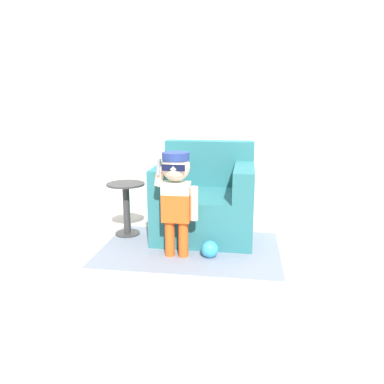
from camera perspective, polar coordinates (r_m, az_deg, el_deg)
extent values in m
plane|color=#ADA89E|center=(3.73, 0.91, -6.50)|extent=(10.00, 10.00, 0.00)
cube|color=silver|center=(4.13, 2.15, 13.84)|extent=(10.00, 0.05, 2.60)
cube|color=#286B70|center=(3.68, 2.03, -3.32)|extent=(0.92, 0.91, 0.42)
cube|color=#286B70|center=(3.94, 2.68, 4.42)|extent=(0.92, 0.18, 0.47)
cube|color=#286B70|center=(3.56, -3.95, 1.92)|extent=(0.18, 0.73, 0.28)
cube|color=#286B70|center=(3.48, 7.91, 1.55)|extent=(0.18, 0.73, 0.28)
cylinder|color=#E05119|center=(3.18, -3.40, -7.07)|extent=(0.08, 0.08, 0.31)
cylinder|color=#E05119|center=(3.16, -1.33, -7.18)|extent=(0.08, 0.08, 0.31)
cube|color=#E05119|center=(3.09, -2.42, -2.38)|extent=(0.23, 0.13, 0.23)
cube|color=#B7C6B2|center=(3.05, -2.45, 0.61)|extent=(0.23, 0.13, 0.10)
sphere|color=beige|center=(3.01, -2.48, 3.83)|extent=(0.23, 0.23, 0.23)
cylinder|color=navy|center=(3.00, -2.50, 5.46)|extent=(0.22, 0.22, 0.06)
cube|color=navy|center=(3.10, -2.13, 5.30)|extent=(0.13, 0.10, 0.01)
cube|color=#0F1433|center=(2.91, -2.87, 3.70)|extent=(0.19, 0.01, 0.05)
cylinder|color=beige|center=(3.05, 0.32, -1.75)|extent=(0.07, 0.07, 0.28)
cylinder|color=beige|center=(3.05, -4.96, 2.43)|extent=(0.09, 0.07, 0.17)
cube|color=gray|center=(3.02, -5.03, 3.82)|extent=(0.02, 0.07, 0.13)
cylinder|color=#333333|center=(3.78, -9.79, -6.22)|extent=(0.24, 0.24, 0.02)
cylinder|color=#333333|center=(3.71, -9.93, -2.73)|extent=(0.07, 0.07, 0.50)
cylinder|color=#333333|center=(3.65, -10.10, 1.19)|extent=(0.37, 0.37, 0.02)
cube|color=gray|center=(3.38, -0.29, -8.59)|extent=(1.57, 1.05, 0.01)
sphere|color=#3399D1|center=(3.18, 2.72, -8.71)|extent=(0.15, 0.15, 0.15)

